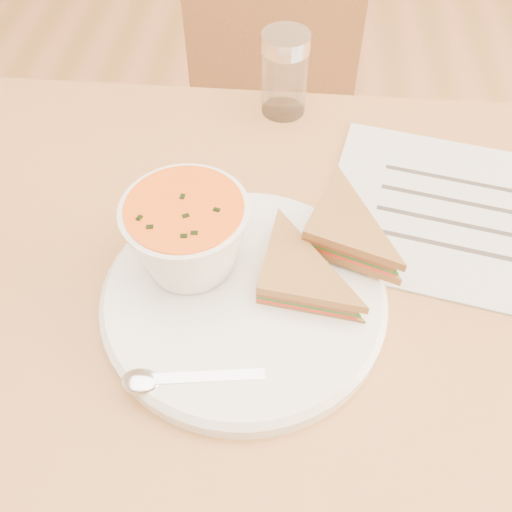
# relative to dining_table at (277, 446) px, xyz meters

# --- Properties ---
(dining_table) EXTENTS (1.00, 0.70, 0.75)m
(dining_table) POSITION_rel_dining_table_xyz_m (0.00, 0.00, 0.00)
(dining_table) COLOR brown
(dining_table) RESTS_ON floor
(chair_far) EXTENTS (0.39, 0.39, 0.85)m
(chair_far) POSITION_rel_dining_table_xyz_m (-0.06, 0.65, 0.05)
(chair_far) COLOR brown
(chair_far) RESTS_ON floor
(plate) EXTENTS (0.31, 0.31, 0.02)m
(plate) POSITION_rel_dining_table_xyz_m (-0.04, -0.00, 0.38)
(plate) COLOR white
(plate) RESTS_ON dining_table
(soup_bowl) EXTENTS (0.15, 0.15, 0.08)m
(soup_bowl) POSITION_rel_dining_table_xyz_m (-0.10, 0.03, 0.43)
(soup_bowl) COLOR white
(soup_bowl) RESTS_ON plate
(sandwich_half_a) EXTENTS (0.11, 0.11, 0.03)m
(sandwich_half_a) POSITION_rel_dining_table_xyz_m (-0.03, -0.02, 0.41)
(sandwich_half_a) COLOR olive
(sandwich_half_a) RESTS_ON plate
(sandwich_half_b) EXTENTS (0.13, 0.13, 0.03)m
(sandwich_half_b) POSITION_rel_dining_table_xyz_m (0.01, 0.04, 0.42)
(sandwich_half_b) COLOR olive
(sandwich_half_b) RESTS_ON plate
(spoon) EXTENTS (0.17, 0.06, 0.01)m
(spoon) POSITION_rel_dining_table_xyz_m (-0.07, -0.10, 0.40)
(spoon) COLOR silver
(spoon) RESTS_ON plate
(paper_menu) EXTENTS (0.38, 0.31, 0.00)m
(paper_menu) POSITION_rel_dining_table_xyz_m (0.21, 0.13, 0.38)
(paper_menu) COLOR silver
(paper_menu) RESTS_ON dining_table
(condiment_shaker) EXTENTS (0.07, 0.07, 0.11)m
(condiment_shaker) POSITION_rel_dining_table_xyz_m (-0.02, 0.31, 0.43)
(condiment_shaker) COLOR silver
(condiment_shaker) RESTS_ON dining_table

